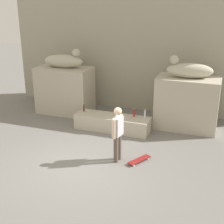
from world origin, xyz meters
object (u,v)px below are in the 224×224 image
(skater, at_px, (118,132))
(bottle_brown, at_px, (84,108))
(statue_reclining_right, at_px, (189,70))
(bottle_red, at_px, (134,113))
(skateboard, at_px, (139,160))
(statue_reclining_left, at_px, (64,61))
(bottle_clear, at_px, (145,114))

(skater, relative_size, bottle_brown, 5.54)
(statue_reclining_right, bearing_deg, bottle_red, 20.67)
(skateboard, xyz_separation_m, bottle_brown, (-2.72, 2.08, 0.60))
(statue_reclining_left, bearing_deg, skateboard, -43.29)
(skater, bearing_deg, bottle_brown, -127.74)
(statue_reclining_right, xyz_separation_m, bottle_red, (-1.68, -0.90, -1.51))
(statue_reclining_right, height_order, bottle_red, statue_reclining_right)
(skateboard, height_order, bottle_brown, bottle_brown)
(skater, bearing_deg, bottle_clear, -175.97)
(skateboard, xyz_separation_m, bottle_red, (-0.81, 2.18, 0.60))
(skater, height_order, bottle_brown, skater)
(statue_reclining_left, relative_size, statue_reclining_right, 0.99)
(skater, height_order, bottle_clear, skater)
(skater, bearing_deg, statue_reclining_right, 164.02)
(statue_reclining_right, bearing_deg, statue_reclining_left, -7.72)
(bottle_red, bearing_deg, skater, -85.64)
(statue_reclining_left, distance_m, bottle_red, 3.63)
(skateboard, distance_m, bottle_clear, 2.35)
(skater, distance_m, skateboard, 1.07)
(bottle_red, bearing_deg, bottle_brown, -176.97)
(bottle_clear, bearing_deg, bottle_red, -173.05)
(statue_reclining_left, xyz_separation_m, skateboard, (3.98, -3.09, -2.11))
(skateboard, relative_size, bottle_red, 2.61)
(bottle_red, bearing_deg, skateboard, -69.61)
(skateboard, height_order, bottle_clear, bottle_clear)
(skater, xyz_separation_m, skateboard, (0.63, 0.14, -0.86))
(statue_reclining_right, bearing_deg, bottle_clear, 25.84)
(skateboard, xyz_separation_m, bottle_clear, (-0.43, 2.22, 0.61))
(bottle_brown, bearing_deg, bottle_clear, 3.69)
(statue_reclining_left, height_order, bottle_clear, statue_reclining_left)
(statue_reclining_right, bearing_deg, bottle_brown, 8.01)
(statue_reclining_right, relative_size, skater, 0.99)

